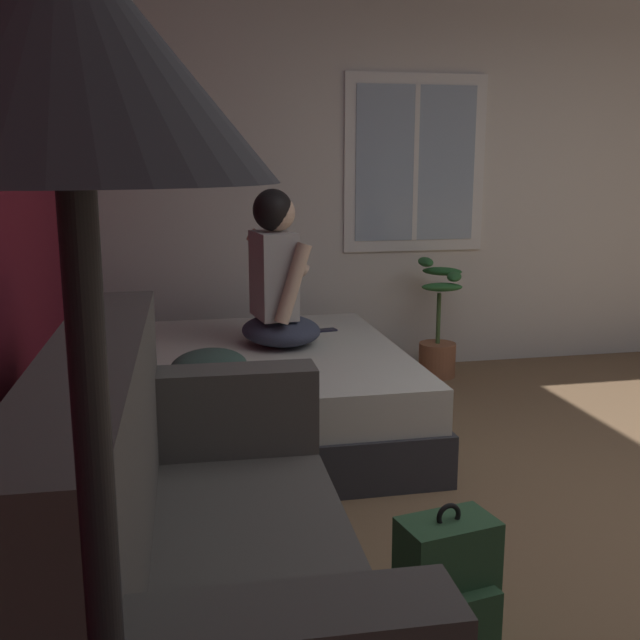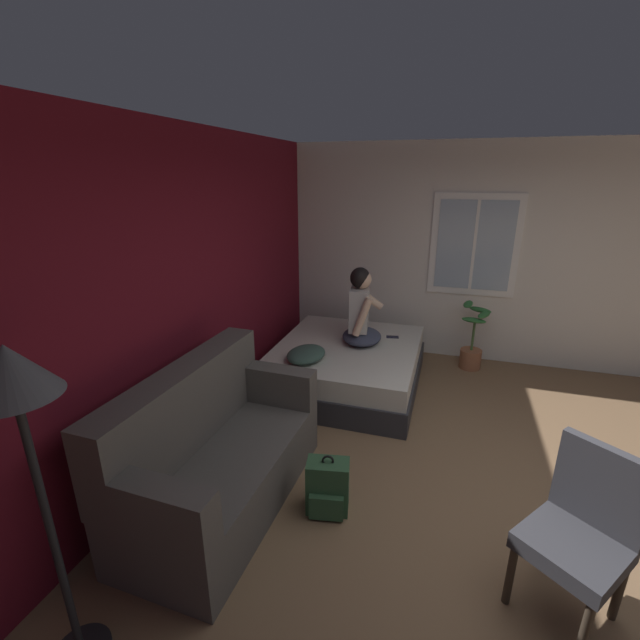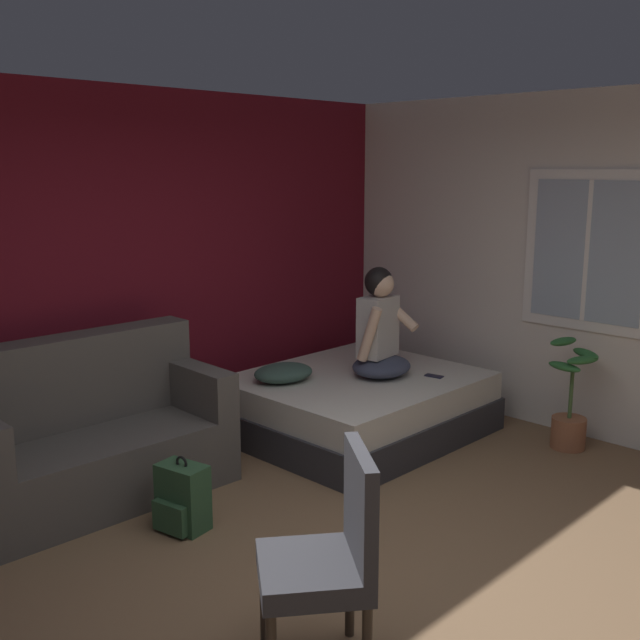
{
  "view_description": "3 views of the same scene",
  "coord_description": "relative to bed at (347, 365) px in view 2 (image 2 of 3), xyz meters",
  "views": [
    {
      "loc": [
        -2.28,
        2.17,
        1.5
      ],
      "look_at": [
        1.13,
        1.46,
        0.76
      ],
      "focal_mm": 42.0,
      "sensor_mm": 36.0,
      "label": 1
    },
    {
      "loc": [
        -2.66,
        0.64,
        2.31
      ],
      "look_at": [
        1.04,
        1.8,
        0.99
      ],
      "focal_mm": 24.0,
      "sensor_mm": 36.0,
      "label": 2
    },
    {
      "loc": [
        -2.63,
        -2.15,
        2.14
      ],
      "look_at": [
        0.84,
        1.26,
        1.13
      ],
      "focal_mm": 42.0,
      "sensor_mm": 36.0,
      "label": 3
    }
  ],
  "objects": [
    {
      "name": "throw_pillow",
      "position": [
        -0.52,
        0.31,
        0.31
      ],
      "size": [
        0.55,
        0.46,
        0.14
      ],
      "primitive_type": "ellipsoid",
      "rotation": [
        0.0,
        0.0,
        -0.23
      ],
      "color": "#385147",
      "rests_on": "bed"
    },
    {
      "name": "person_seated",
      "position": [
        0.13,
        -0.12,
        0.6
      ],
      "size": [
        0.58,
        0.51,
        0.88
      ],
      "color": "#383D51",
      "rests_on": "bed"
    },
    {
      "name": "wall_back_accent",
      "position": [
        -1.7,
        1.1,
        1.11
      ],
      "size": [
        10.84,
        0.16,
        2.7
      ],
      "primitive_type": "cube",
      "color": "maroon",
      "rests_on": "ground"
    },
    {
      "name": "floor_lamp",
      "position": [
        -3.28,
        0.56,
        1.19
      ],
      "size": [
        0.36,
        0.36,
        1.7
      ],
      "color": "black",
      "rests_on": "ground"
    },
    {
      "name": "side_chair",
      "position": [
        -2.24,
        -1.83,
        0.3
      ],
      "size": [
        0.64,
        0.64,
        0.98
      ],
      "color": "#382D23",
      "rests_on": "ground"
    },
    {
      "name": "potted_plant",
      "position": [
        0.89,
        -1.38,
        0.07
      ],
      "size": [
        0.39,
        0.37,
        0.85
      ],
      "color": "#995B3D",
      "rests_on": "ground"
    },
    {
      "name": "wall_side_with_window",
      "position": [
        1.3,
        -1.68,
        1.12
      ],
      "size": [
        0.19,
        6.79,
        2.7
      ],
      "color": "silver",
      "rests_on": "ground"
    },
    {
      "name": "cell_phone",
      "position": [
        0.41,
        -0.45,
        0.25
      ],
      "size": [
        0.09,
        0.15,
        0.01
      ],
      "primitive_type": "cube",
      "rotation": [
        0.0,
        0.0,
        0.17
      ],
      "color": "black",
      "rests_on": "bed"
    },
    {
      "name": "ground_plane",
      "position": [
        -1.7,
        -1.68,
        -0.24
      ],
      "size": [
        40.0,
        40.0,
        0.0
      ],
      "primitive_type": "plane",
      "color": "brown"
    },
    {
      "name": "bed",
      "position": [
        0.0,
        0.0,
        0.0
      ],
      "size": [
        1.86,
        1.6,
        0.48
      ],
      "color": "#2D2D33",
      "rests_on": "ground"
    },
    {
      "name": "backpack",
      "position": [
        -1.96,
        -0.35,
        -0.04
      ],
      "size": [
        0.28,
        0.33,
        0.46
      ],
      "color": "#2D5133",
      "rests_on": "ground"
    },
    {
      "name": "couch",
      "position": [
        -2.09,
        0.46,
        0.16
      ],
      "size": [
        1.72,
        0.87,
        1.04
      ],
      "color": "#514C47",
      "rests_on": "ground"
    }
  ]
}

